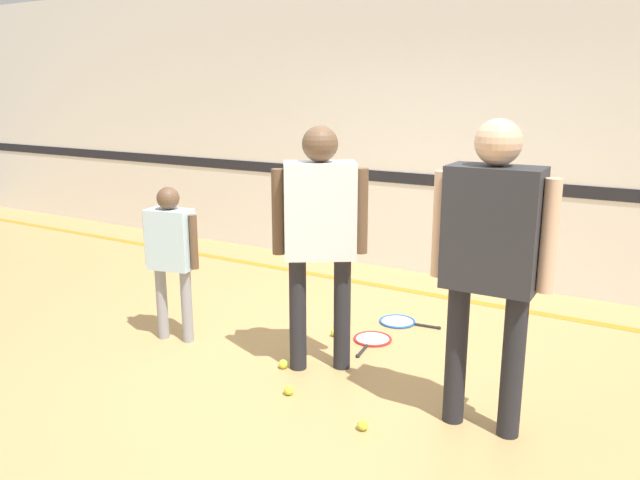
# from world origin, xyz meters

# --- Properties ---
(ground_plane) EXTENTS (16.00, 16.00, 0.00)m
(ground_plane) POSITION_xyz_m (0.00, 0.00, 0.00)
(ground_plane) COLOR tan
(wall_back) EXTENTS (16.00, 0.07, 3.20)m
(wall_back) POSITION_xyz_m (0.00, 2.65, 1.60)
(wall_back) COLOR silver
(wall_back) RESTS_ON ground_plane
(floor_stripe) EXTENTS (14.40, 0.10, 0.01)m
(floor_stripe) POSITION_xyz_m (0.00, 1.97, 0.00)
(floor_stripe) COLOR orange
(floor_stripe) RESTS_ON ground_plane
(person_instructor) EXTENTS (0.56, 0.49, 1.72)m
(person_instructor) POSITION_xyz_m (0.08, 0.02, 1.07)
(person_instructor) COLOR #232328
(person_instructor) RESTS_ON ground_plane
(person_student_left) EXTENTS (0.46, 0.26, 1.24)m
(person_student_left) POSITION_xyz_m (-1.17, -0.13, 0.76)
(person_student_left) COLOR gray
(person_student_left) RESTS_ON ground_plane
(person_student_right) EXTENTS (0.69, 0.29, 1.81)m
(person_student_right) POSITION_xyz_m (1.32, -0.20, 1.12)
(person_student_right) COLOR #232328
(person_student_right) RESTS_ON ground_plane
(racket_spare_on_floor) EXTENTS (0.35, 0.55, 0.03)m
(racket_spare_on_floor) POSITION_xyz_m (0.19, 0.65, 0.01)
(racket_spare_on_floor) COLOR red
(racket_spare_on_floor) RESTS_ON ground_plane
(racket_second_spare) EXTENTS (0.55, 0.34, 0.03)m
(racket_second_spare) POSITION_xyz_m (0.22, 1.12, 0.01)
(racket_second_spare) COLOR blue
(racket_second_spare) RESTS_ON ground_plane
(tennis_ball_near_instructor) EXTENTS (0.07, 0.07, 0.07)m
(tennis_ball_near_instructor) POSITION_xyz_m (0.12, -0.44, 0.03)
(tennis_ball_near_instructor) COLOR #CCE038
(tennis_ball_near_instructor) RESTS_ON ground_plane
(tennis_ball_by_spare_racket) EXTENTS (0.07, 0.07, 0.07)m
(tennis_ball_by_spare_racket) POSITION_xyz_m (-0.11, 0.58, 0.03)
(tennis_ball_by_spare_racket) COLOR #CCE038
(tennis_ball_by_spare_racket) RESTS_ON ground_plane
(tennis_ball_stray_left) EXTENTS (0.07, 0.07, 0.07)m
(tennis_ball_stray_left) POSITION_xyz_m (0.74, -0.58, 0.03)
(tennis_ball_stray_left) COLOR #CCE038
(tennis_ball_stray_left) RESTS_ON ground_plane
(tennis_ball_stray_right) EXTENTS (0.07, 0.07, 0.07)m
(tennis_ball_stray_right) POSITION_xyz_m (-0.13, -0.13, 0.03)
(tennis_ball_stray_right) COLOR #CCE038
(tennis_ball_stray_right) RESTS_ON ground_plane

